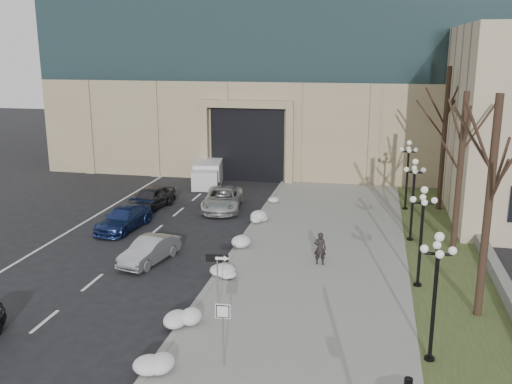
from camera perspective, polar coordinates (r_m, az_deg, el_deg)
sidewalk at (r=28.74m, az=5.98°, el=-7.41°), size 9.00×40.00×0.12m
curb at (r=29.48m, az=-2.81°, el=-6.76°), size 0.30×40.00×0.14m
grass_strip at (r=28.91m, az=19.03°, el=-8.04°), size 4.00×40.00×0.10m
stone_wall at (r=30.98m, az=22.33°, el=-6.25°), size 0.50×30.00×0.70m
car_b at (r=29.54m, az=-10.60°, el=-5.76°), size 2.21×4.12×1.29m
car_c at (r=35.13m, az=-13.09°, el=-2.60°), size 2.38×4.84×1.35m
car_d at (r=38.45m, az=-3.37°, el=-0.70°), size 3.12×5.54×1.46m
car_e at (r=39.23m, az=-10.49°, el=-0.58°), size 2.62×4.68×1.51m
pedestrian at (r=28.60m, az=6.43°, el=-5.62°), size 0.62×0.41×1.66m
box_truck at (r=45.69m, az=-4.78°, el=1.89°), size 3.00×6.10×1.85m
one_way_sign at (r=23.16m, az=-3.51°, el=-7.32°), size 0.97×0.28×2.57m
keep_sign at (r=19.48m, az=-3.32°, el=-12.82°), size 0.52×0.09×2.40m
snow_clump_b at (r=19.92m, az=-10.31°, el=-17.23°), size 1.10×1.60×0.36m
snow_clump_c at (r=22.82m, az=-7.18°, el=-12.78°), size 1.10×1.60×0.36m
snow_clump_d at (r=27.11m, az=-3.71°, el=-8.18°), size 1.10×1.60×0.36m
snow_clump_e at (r=31.33m, az=-0.87°, el=-5.01°), size 1.10×1.60×0.36m
snow_clump_f at (r=35.41m, az=0.09°, el=-2.72°), size 1.10×1.60×0.36m
snow_clump_g at (r=39.59m, az=1.75°, el=-0.89°), size 1.10×1.60×0.36m
lamppost_a at (r=20.21m, az=17.55°, el=-8.39°), size 1.18×1.18×4.76m
lamppost_b at (r=26.32m, az=16.27°, el=-3.02°), size 1.18×1.18×4.76m
lamppost_c at (r=32.58m, az=15.48°, el=0.31°), size 1.18×1.18×4.76m
lamppost_d at (r=38.92m, az=14.94°, el=2.56°), size 1.18×1.18×4.76m
tree_near at (r=23.54m, az=22.49°, el=1.39°), size 3.20×3.20×9.00m
tree_mid at (r=31.36m, az=19.89°, el=3.99°), size 3.20×3.20×8.50m
tree_far at (r=39.13m, az=18.43°, el=6.95°), size 3.20×3.20×9.50m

